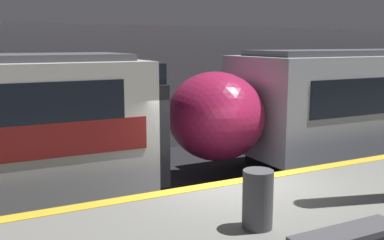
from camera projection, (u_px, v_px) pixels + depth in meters
The scene contains 4 objects.
ground_plane at pixel (231, 229), 8.92m from camera, with size 120.00×120.00×0.00m, color black.
station_rear_barrier at pixel (119, 90), 14.73m from camera, with size 50.00×0.15×4.23m.
platform_bench at pixel (347, 240), 5.30m from camera, with size 1.50×0.40×0.45m.
trash_bin at pixel (258, 199), 6.41m from camera, with size 0.44×0.44×0.85m.
Camera 1 is at (-4.53, -7.14, 3.66)m, focal length 42.00 mm.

